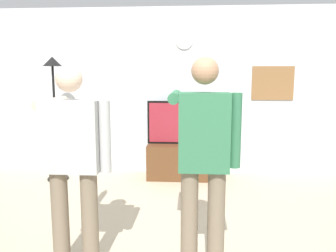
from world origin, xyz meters
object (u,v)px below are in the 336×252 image
at_px(wall_clock, 184,40).
at_px(framed_picture, 273,83).
at_px(tv_stand, 183,161).
at_px(floor_lamp, 54,93).
at_px(television, 183,123).
at_px(person_standing_nearer_lamp, 73,157).
at_px(person_standing_nearer_couch, 204,156).

distance_m(wall_clock, framed_picture, 1.56).
xyz_separation_m(tv_stand, wall_clock, (-0.00, 0.29, 1.90)).
bearing_deg(floor_lamp, tv_stand, 6.79).
distance_m(television, framed_picture, 1.56).
distance_m(tv_stand, person_standing_nearer_lamp, 2.84).
xyz_separation_m(wall_clock, framed_picture, (1.41, 0.00, -0.67)).
bearing_deg(framed_picture, tv_stand, -168.20).
bearing_deg(tv_stand, wall_clock, 90.00).
bearing_deg(floor_lamp, person_standing_nearer_couch, -47.57).
bearing_deg(wall_clock, television, -90.00).
bearing_deg(wall_clock, framed_picture, 0.20).
bearing_deg(framed_picture, television, -170.02).
xyz_separation_m(television, framed_picture, (1.41, 0.25, 0.61)).
bearing_deg(television, floor_lamp, -171.88).
height_order(floor_lamp, person_standing_nearer_lamp, floor_lamp).
distance_m(framed_picture, person_standing_nearer_lamp, 3.72).
bearing_deg(wall_clock, person_standing_nearer_lamp, -105.80).
distance_m(framed_picture, person_standing_nearer_couch, 3.19).
xyz_separation_m(floor_lamp, person_standing_nearer_lamp, (1.13, -2.39, -0.38)).
distance_m(tv_stand, floor_lamp, 2.25).
height_order(framed_picture, person_standing_nearer_couch, person_standing_nearer_couch).
height_order(tv_stand, framed_picture, framed_picture).
bearing_deg(wall_clock, tv_stand, -90.00).
relative_size(television, person_standing_nearer_couch, 0.64).
distance_m(television, floor_lamp, 2.03).
distance_m(wall_clock, person_standing_nearer_couch, 3.15).
height_order(floor_lamp, person_standing_nearer_couch, floor_lamp).
relative_size(tv_stand, person_standing_nearer_lamp, 0.65).
xyz_separation_m(wall_clock, person_standing_nearer_lamp, (-0.82, -2.91, -1.19)).
height_order(wall_clock, floor_lamp, wall_clock).
relative_size(tv_stand, person_standing_nearer_couch, 0.63).
bearing_deg(tv_stand, framed_picture, 11.80).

